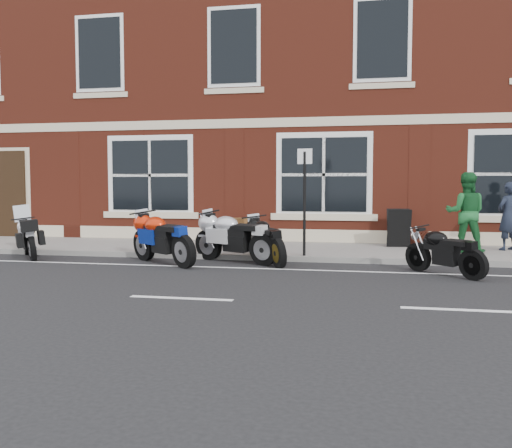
# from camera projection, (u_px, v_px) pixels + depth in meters

# --- Properties ---
(ground) EXTENTS (80.00, 80.00, 0.00)m
(ground) POSITION_uv_depth(u_px,v_px,m) (230.00, 269.00, 11.48)
(ground) COLOR black
(ground) RESTS_ON ground
(sidewalk) EXTENTS (30.00, 3.00, 0.12)m
(sidewalk) POSITION_uv_depth(u_px,v_px,m) (259.00, 250.00, 14.41)
(sidewalk) COLOR slate
(sidewalk) RESTS_ON ground
(kerb) EXTENTS (30.00, 0.16, 0.12)m
(kerb) POSITION_uv_depth(u_px,v_px,m) (245.00, 257.00, 12.87)
(kerb) COLOR slate
(kerb) RESTS_ON ground
(pub_building) EXTENTS (24.00, 12.00, 12.00)m
(pub_building) POSITION_uv_depth(u_px,v_px,m) (298.00, 70.00, 21.33)
(pub_building) COLOR maroon
(pub_building) RESTS_ON ground
(moto_touring_silver) EXTENTS (1.25, 1.51, 1.22)m
(moto_touring_silver) POSITION_uv_depth(u_px,v_px,m) (30.00, 236.00, 13.32)
(moto_touring_silver) COLOR black
(moto_touring_silver) RESTS_ON ground
(moto_sport_red) EXTENTS (1.90, 1.48, 1.02)m
(moto_sport_red) POSITION_uv_depth(u_px,v_px,m) (163.00, 237.00, 12.22)
(moto_sport_red) COLOR black
(moto_sport_red) RESTS_ON ground
(moto_sport_black) EXTENTS (1.14, 1.83, 0.92)m
(moto_sport_black) POSITION_uv_depth(u_px,v_px,m) (267.00, 239.00, 12.32)
(moto_sport_black) COLOR black
(moto_sport_black) RESTS_ON ground
(moto_sport_silver) EXTENTS (2.09, 1.12, 1.02)m
(moto_sport_silver) POSITION_uv_depth(u_px,v_px,m) (234.00, 236.00, 12.47)
(moto_sport_silver) COLOR black
(moto_sport_silver) RESTS_ON ground
(moto_naked_black) EXTENTS (1.35, 1.42, 0.83)m
(moto_naked_black) POSITION_uv_depth(u_px,v_px,m) (444.00, 250.00, 10.70)
(moto_naked_black) COLOR black
(moto_naked_black) RESTS_ON ground
(pedestrian_left) EXTENTS (0.72, 0.68, 1.65)m
(pedestrian_left) POSITION_uv_depth(u_px,v_px,m) (508.00, 216.00, 13.71)
(pedestrian_left) COLOR black
(pedestrian_left) RESTS_ON sidewalk
(pedestrian_right) EXTENTS (0.98, 0.80, 1.87)m
(pedestrian_right) POSITION_uv_depth(u_px,v_px,m) (466.00, 212.00, 13.25)
(pedestrian_right) COLOR #185627
(pedestrian_right) RESTS_ON sidewalk
(a_board_sign) EXTENTS (0.63, 0.47, 0.97)m
(a_board_sign) POSITION_uv_depth(u_px,v_px,m) (399.00, 228.00, 14.49)
(a_board_sign) COLOR black
(a_board_sign) RESTS_ON sidewalk
(barrel_planter) EXTENTS (0.60, 0.60, 0.67)m
(barrel_planter) POSITION_uv_depth(u_px,v_px,m) (238.00, 230.00, 15.57)
(barrel_planter) COLOR #442112
(barrel_planter) RESTS_ON sidewalk
(parking_sign) EXTENTS (0.33, 0.09, 2.37)m
(parking_sign) POSITION_uv_depth(u_px,v_px,m) (305.00, 194.00, 12.63)
(parking_sign) COLOR black
(parking_sign) RESTS_ON sidewalk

